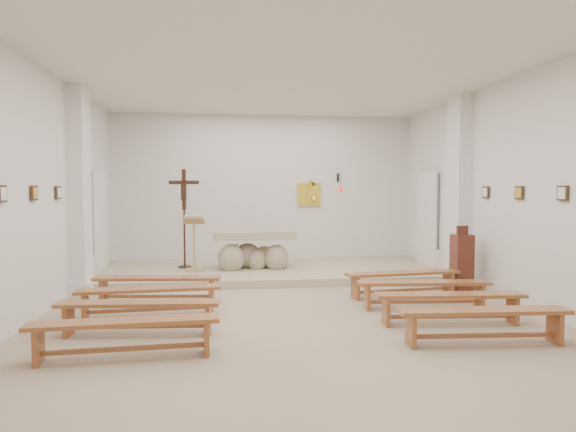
{
  "coord_description": "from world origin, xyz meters",
  "views": [
    {
      "loc": [
        -0.94,
        -7.04,
        1.77
      ],
      "look_at": [
        0.13,
        1.6,
        1.32
      ],
      "focal_mm": 32.0,
      "sensor_mm": 36.0,
      "label": 1
    }
  ],
  "objects": [
    {
      "name": "ground",
      "position": [
        0.0,
        0.0,
        0.0
      ],
      "size": [
        7.0,
        10.0,
        0.0
      ],
      "primitive_type": "cube",
      "color": "tan",
      "rests_on": "ground"
    },
    {
      "name": "wall_left",
      "position": [
        -3.49,
        0.0,
        1.75
      ],
      "size": [
        0.02,
        10.0,
        3.5
      ],
      "primitive_type": "cube",
      "color": "silver",
      "rests_on": "ground"
    },
    {
      "name": "wall_right",
      "position": [
        3.49,
        0.0,
        1.75
      ],
      "size": [
        0.02,
        10.0,
        3.5
      ],
      "primitive_type": "cube",
      "color": "silver",
      "rests_on": "ground"
    },
    {
      "name": "wall_back",
      "position": [
        0.0,
        4.99,
        1.75
      ],
      "size": [
        7.0,
        0.02,
        3.5
      ],
      "primitive_type": "cube",
      "color": "silver",
      "rests_on": "ground"
    },
    {
      "name": "ceiling",
      "position": [
        0.0,
        0.0,
        3.49
      ],
      "size": [
        7.0,
        10.0,
        0.02
      ],
      "primitive_type": "cube",
      "color": "silver",
      "rests_on": "wall_back"
    },
    {
      "name": "sanctuary_platform",
      "position": [
        0.0,
        3.5,
        0.07
      ],
      "size": [
        6.98,
        3.0,
        0.15
      ],
      "primitive_type": "cube",
      "color": "#C2AF95",
      "rests_on": "ground"
    },
    {
      "name": "pilaster_left",
      "position": [
        -3.37,
        2.0,
        1.75
      ],
      "size": [
        0.26,
        0.55,
        3.5
      ],
      "primitive_type": "cube",
      "color": "white",
      "rests_on": "ground"
    },
    {
      "name": "pilaster_right",
      "position": [
        3.37,
        2.0,
        1.75
      ],
      "size": [
        0.26,
        0.55,
        3.5
      ],
      "primitive_type": "cube",
      "color": "white",
      "rests_on": "ground"
    },
    {
      "name": "gold_wall_relief",
      "position": [
        1.05,
        4.96,
        1.65
      ],
      "size": [
        0.55,
        0.04,
        0.55
      ],
      "primitive_type": "cube",
      "color": "yellow",
      "rests_on": "wall_back"
    },
    {
      "name": "sanctuary_lamp",
      "position": [
        1.75,
        4.71,
        1.81
      ],
      "size": [
        0.11,
        0.36,
        0.44
      ],
      "color": "black",
      "rests_on": "wall_back"
    },
    {
      "name": "station_frame_left_front",
      "position": [
        -3.47,
        -0.8,
        1.72
      ],
      "size": [
        0.03,
        0.2,
        0.2
      ],
      "primitive_type": "cube",
      "color": "#3D281A",
      "rests_on": "wall_left"
    },
    {
      "name": "station_frame_left_mid",
      "position": [
        -3.47,
        0.2,
        1.72
      ],
      "size": [
        0.03,
        0.2,
        0.2
      ],
      "primitive_type": "cube",
      "color": "#3D281A",
      "rests_on": "wall_left"
    },
    {
      "name": "station_frame_left_rear",
      "position": [
        -3.47,
        1.2,
        1.72
      ],
      "size": [
        0.03,
        0.2,
        0.2
      ],
      "primitive_type": "cube",
      "color": "#3D281A",
      "rests_on": "wall_left"
    },
    {
      "name": "station_frame_right_front",
      "position": [
        3.47,
        -0.8,
        1.72
      ],
      "size": [
        0.03,
        0.2,
        0.2
      ],
      "primitive_type": "cube",
      "color": "#3D281A",
      "rests_on": "wall_right"
    },
    {
      "name": "station_frame_right_mid",
      "position": [
        3.47,
        0.2,
        1.72
      ],
      "size": [
        0.03,
        0.2,
        0.2
      ],
      "primitive_type": "cube",
      "color": "#3D281A",
      "rests_on": "wall_right"
    },
    {
      "name": "station_frame_right_rear",
      "position": [
        3.47,
        1.2,
        1.72
      ],
      "size": [
        0.03,
        0.2,
        0.2
      ],
      "primitive_type": "cube",
      "color": "#3D281A",
      "rests_on": "wall_right"
    },
    {
      "name": "radiator_left",
      "position": [
        -3.43,
        2.7,
        0.27
      ],
      "size": [
        0.1,
        0.85,
        0.52
      ],
      "primitive_type": "cube",
      "color": "silver",
      "rests_on": "ground"
    },
    {
      "name": "radiator_right",
      "position": [
        3.43,
        2.7,
        0.27
      ],
      "size": [
        0.1,
        0.85,
        0.52
      ],
      "primitive_type": "cube",
      "color": "silver",
      "rests_on": "ground"
    },
    {
      "name": "altar",
      "position": [
        -0.36,
        3.4,
        0.47
      ],
      "size": [
        1.66,
        0.77,
        0.84
      ],
      "rotation": [
        0.0,
        0.0,
        0.06
      ],
      "color": "tan",
      "rests_on": "sanctuary_platform"
    },
    {
      "name": "lectern",
      "position": [
        -1.54,
        3.23,
        0.7
      ],
      "size": [
        0.42,
        0.36,
        1.11
      ],
      "rotation": [
        0.0,
        0.0,
        -0.06
      ],
      "color": "tan",
      "rests_on": "sanctuary_platform"
    },
    {
      "name": "crucifix_stand",
      "position": [
        -1.77,
        3.69,
        1.33
      ],
      "size": [
        0.62,
        0.27,
        2.03
      ],
      "rotation": [
        0.0,
        0.0,
        -0.12
      ],
      "color": "#311B0F",
      "rests_on": "sanctuary_platform"
    },
    {
      "name": "potted_plant",
      "position": [
        -0.75,
        3.86,
        0.39
      ],
      "size": [
        0.55,
        0.53,
        0.47
      ],
      "primitive_type": "imported",
      "rotation": [
        0.0,
        0.0,
        0.5
      ],
      "color": "#375C25",
      "rests_on": "sanctuary_platform"
    },
    {
      "name": "donation_pedestal",
      "position": [
        3.1,
        1.27,
        0.51
      ],
      "size": [
        0.31,
        0.31,
        1.15
      ],
      "rotation": [
        0.0,
        0.0,
        0.02
      ],
      "color": "#582419",
      "rests_on": "ground"
    },
    {
      "name": "bench_left_front",
      "position": [
        -1.98,
        1.06,
        0.31
      ],
      "size": [
        1.97,
        0.52,
        0.41
      ],
      "rotation": [
        0.0,
        0.0,
        -0.11
      ],
      "color": "#96522B",
      "rests_on": "ground"
    },
    {
      "name": "bench_right_front",
      "position": [
        1.98,
        1.06,
        0.31
      ],
      "size": [
        1.97,
        0.56,
        0.41
      ],
      "rotation": [
        0.0,
        0.0,
        0.13
      ],
      "color": "#96522B",
      "rests_on": "ground"
    },
    {
      "name": "bench_left_second",
      "position": [
        -1.98,
        0.17,
        0.31
      ],
      "size": [
        1.97,
        0.47,
        0.41
      ],
      "rotation": [
        0.0,
        0.0,
        0.08
      ],
      "color": "#96522B",
      "rests_on": "ground"
    },
    {
      "name": "bench_right_second",
      "position": [
        1.98,
        0.17,
        0.31
      ],
      "size": [
        1.97,
        0.48,
        0.41
      ],
      "rotation": [
        0.0,
        0.0,
        -0.09
      ],
      "color": "#96522B",
      "rests_on": "ground"
    },
    {
      "name": "bench_left_third",
      "position": [
        -1.98,
        -0.71,
        0.31
      ],
      "size": [
        1.97,
        0.47,
        0.41
      ],
      "rotation": [
        0.0,
        0.0,
        -0.08
      ],
      "color": "#96522B",
      "rests_on": "ground"
    },
    {
      "name": "bench_right_third",
      "position": [
        1.98,
        -0.71,
        0.31
      ],
      "size": [
        1.97,
        0.47,
        0.41
      ],
      "rotation": [
        0.0,
        0.0,
        -0.08
      ],
      "color": "#96522B",
      "rests_on": "ground"
    },
    {
      "name": "bench_left_fourth",
      "position": [
        -1.98,
        -1.6,
        0.31
      ],
      "size": [
        1.97,
        0.44,
        0.41
      ],
      "rotation": [
        0.0,
        0.0,
        0.07
      ],
      "color": "#96522B",
      "rests_on": "ground"
    },
    {
      "name": "bench_right_fourth",
      "position": [
        1.98,
        -1.6,
        0.31
      ],
      "size": [
        1.96,
        0.43,
        0.41
      ],
      "rotation": [
        0.0,
        0.0,
        -0.06
      ],
      "color": "#96522B",
      "rests_on": "ground"
    }
  ]
}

